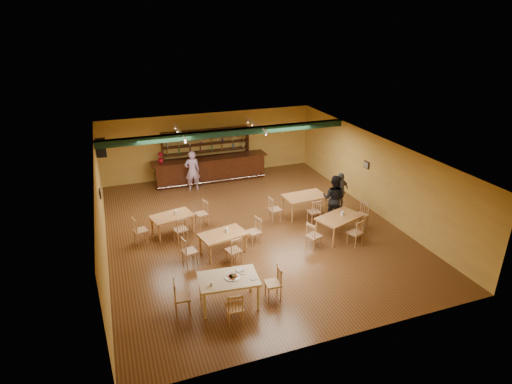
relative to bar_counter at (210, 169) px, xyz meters
name	(u,v)px	position (x,y,z in m)	size (l,w,h in m)	color
floor	(252,229)	(0.23, -5.15, -0.56)	(12.00, 12.00, 0.00)	#552D18
ceiling_beam	(228,133)	(0.23, -2.35, 2.31)	(10.00, 0.30, 0.25)	black
track_rail_left	(180,131)	(-1.57, -1.75, 2.38)	(0.05, 2.50, 0.05)	white
track_rail_right	(256,125)	(1.63, -1.75, 2.38)	(0.05, 2.50, 0.05)	white
ac_unit	(101,148)	(-4.57, -0.95, 1.79)	(0.34, 0.70, 0.48)	white
picture_left	(100,194)	(-4.74, -4.15, 1.14)	(0.04, 0.34, 0.28)	black
picture_right	(366,165)	(5.20, -4.65, 1.14)	(0.04, 0.34, 0.28)	black
bar_counter	(210,169)	(0.00, 0.00, 0.00)	(5.31, 0.85, 1.13)	black
back_bar_hutch	(207,153)	(0.00, 0.63, 0.57)	(4.11, 0.40, 2.28)	black
poinsettia	(160,158)	(-2.21, 0.00, 0.80)	(0.27, 0.27, 0.48)	#A30F1F
dining_table_a	(172,224)	(-2.52, -4.53, -0.21)	(1.41, 0.84, 0.70)	#AC713D
dining_table_b	(304,205)	(2.51, -4.73, -0.17)	(1.60, 0.96, 0.80)	#AC713D
dining_table_c	(223,244)	(-1.21, -6.45, -0.20)	(1.44, 0.87, 0.72)	#AC713D
dining_table_d	(339,227)	(2.87, -6.73, -0.18)	(1.56, 0.93, 0.78)	#AC713D
near_table	(229,291)	(-1.77, -9.03, -0.15)	(1.55, 1.00, 0.83)	#CEB38A
pizza_tray	(232,277)	(-1.66, -9.03, 0.27)	(0.40, 0.40, 0.01)	silver
parmesan_shaker	(211,284)	(-2.27, -9.19, 0.32)	(0.07, 0.07, 0.11)	#EAE5C6
napkin_stack	(240,270)	(-1.39, -8.80, 0.28)	(0.20, 0.15, 0.03)	white
pizza_server	(238,274)	(-1.50, -8.97, 0.28)	(0.32, 0.09, 0.00)	silver
side_plate	(253,278)	(-1.16, -9.25, 0.27)	(0.22, 0.22, 0.01)	white
patron_bar	(192,171)	(-1.00, -0.83, 0.33)	(0.65, 0.43, 1.79)	#9953B5
patron_right_a	(334,198)	(3.31, -5.53, 0.33)	(0.87, 0.68, 1.80)	black
patron_right_b	(340,191)	(4.07, -4.73, 0.20)	(0.90, 0.37, 1.53)	slate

